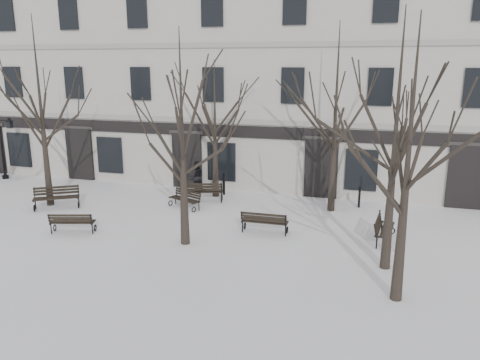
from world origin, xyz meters
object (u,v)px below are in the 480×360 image
at_px(tree_1, 181,113).
at_px(bench_1, 72,222).
at_px(bench_0, 56,197).
at_px(tree_2, 397,111).
at_px(bench_5, 383,228).
at_px(bench_2, 264,221).
at_px(bench_4, 202,191).
at_px(tree_3, 411,129).
at_px(lamp_post, 5,144).
at_px(bench_3, 185,199).

relative_size(tree_1, bench_1, 4.31).
relative_size(bench_0, bench_1, 1.14).
bearing_deg(bench_0, bench_1, -76.00).
xyz_separation_m(tree_2, bench_0, (-14.31, 2.56, -4.50)).
bearing_deg(bench_5, bench_2, 102.05).
bearing_deg(bench_4, bench_1, 43.05).
xyz_separation_m(bench_0, bench_2, (9.84, -0.58, -0.05)).
relative_size(tree_3, lamp_post, 2.20).
distance_m(tree_2, bench_4, 10.82).
height_order(bench_1, bench_2, bench_2).
relative_size(tree_2, lamp_post, 2.30).
bearing_deg(lamp_post, bench_4, -5.97).
height_order(tree_1, lamp_post, tree_1).
relative_size(tree_2, bench_5, 4.28).
xyz_separation_m(bench_3, bench_4, (0.40, 1.06, 0.10)).
xyz_separation_m(tree_1, tree_3, (7.30, -2.26, 0.04)).
distance_m(tree_1, bench_5, 8.48).
height_order(tree_1, bench_4, tree_1).
bearing_deg(bench_0, bench_5, -32.13).
bearing_deg(bench_4, bench_2, 124.67).
distance_m(tree_1, bench_2, 5.31).
distance_m(tree_3, bench_4, 12.08).
distance_m(tree_2, bench_3, 10.71).
height_order(tree_1, bench_2, tree_1).
relative_size(tree_2, bench_2, 4.45).
distance_m(bench_1, bench_4, 6.29).
height_order(bench_5, lamp_post, lamp_post).
bearing_deg(bench_2, bench_1, 15.02).
relative_size(bench_1, bench_2, 0.98).
height_order(tree_2, bench_4, tree_2).
bearing_deg(bench_0, tree_1, -49.79).
bearing_deg(bench_5, tree_2, -172.38).
bearing_deg(bench_3, bench_4, 93.35).
distance_m(bench_3, bench_4, 1.14).
distance_m(tree_1, bench_0, 8.75).
bearing_deg(bench_0, tree_3, -49.29).
height_order(bench_1, bench_4, bench_4).
distance_m(bench_3, bench_5, 8.82).
bearing_deg(bench_3, lamp_post, -167.34).
bearing_deg(tree_3, bench_4, 139.30).
height_order(bench_0, bench_5, bench_0).
bearing_deg(bench_2, lamp_post, -16.54).
distance_m(bench_0, bench_2, 9.86).
relative_size(bench_1, bench_3, 1.05).
relative_size(bench_3, bench_4, 0.81).
bearing_deg(tree_2, bench_0, 169.85).
bearing_deg(bench_4, lamp_post, -20.56).
xyz_separation_m(bench_0, bench_5, (14.25, -0.13, -0.04)).
bearing_deg(bench_4, tree_3, 124.71).
bearing_deg(tree_2, tree_3, -82.71).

